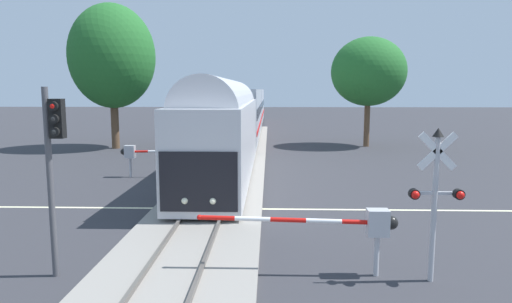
# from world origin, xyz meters

# --- Properties ---
(ground_plane) EXTENTS (220.00, 220.00, 0.00)m
(ground_plane) POSITION_xyz_m (0.00, 0.00, 0.00)
(ground_plane) COLOR #333338
(road_centre_stripe) EXTENTS (44.00, 0.20, 0.01)m
(road_centre_stripe) POSITION_xyz_m (0.00, 0.00, 0.00)
(road_centre_stripe) COLOR beige
(road_centre_stripe) RESTS_ON ground
(railway_track) EXTENTS (4.40, 80.00, 0.32)m
(railway_track) POSITION_xyz_m (0.00, 0.00, 0.10)
(railway_track) COLOR gray
(railway_track) RESTS_ON ground
(commuter_train) EXTENTS (3.04, 60.85, 5.16)m
(commuter_train) POSITION_xyz_m (0.00, 25.75, 2.73)
(commuter_train) COLOR silver
(commuter_train) RESTS_ON railway_track
(crossing_gate_near) EXTENTS (5.29, 0.40, 1.80)m
(crossing_gate_near) POSITION_xyz_m (4.81, -6.68, 1.40)
(crossing_gate_near) COLOR #B7B7BC
(crossing_gate_near) RESTS_ON ground
(crossing_signal_mast) EXTENTS (1.36, 0.44, 3.97)m
(crossing_signal_mast) POSITION_xyz_m (6.66, -7.02, 2.42)
(crossing_signal_mast) COLOR #B2B2B7
(crossing_signal_mast) RESTS_ON ground
(crossing_gate_far) EXTENTS (5.75, 0.40, 1.80)m
(crossing_gate_far) POSITION_xyz_m (-4.70, 6.68, 1.40)
(crossing_gate_far) COLOR #B7B7BC
(crossing_gate_far) RESTS_ON ground
(traffic_signal_median) EXTENTS (0.53, 0.38, 4.97)m
(traffic_signal_median) POSITION_xyz_m (-3.02, -6.98, 3.34)
(traffic_signal_median) COLOR #4C4C51
(traffic_signal_median) RESTS_ON ground
(oak_far_right) EXTENTS (6.34, 6.34, 9.33)m
(oak_far_right) POSITION_xyz_m (10.89, 21.16, 6.40)
(oak_far_right) COLOR brown
(oak_far_right) RESTS_ON ground
(oak_behind_train) EXTENTS (6.97, 6.97, 11.83)m
(oak_behind_train) POSITION_xyz_m (-10.42, 19.20, 7.58)
(oak_behind_train) COLOR brown
(oak_behind_train) RESTS_ON ground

